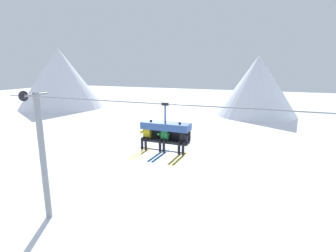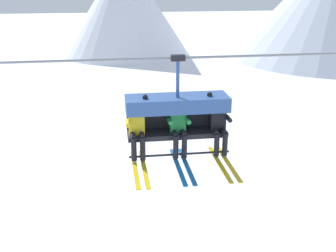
{
  "view_description": "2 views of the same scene",
  "coord_description": "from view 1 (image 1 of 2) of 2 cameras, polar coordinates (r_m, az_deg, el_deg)",
  "views": [
    {
      "loc": [
        4.48,
        -10.8,
        9.13
      ],
      "look_at": [
        0.31,
        -0.67,
        6.67
      ],
      "focal_mm": 28.0,
      "sensor_mm": 36.0,
      "label": 1
    },
    {
      "loc": [
        -1.13,
        -8.93,
        9.2
      ],
      "look_at": [
        0.04,
        -0.74,
        6.19
      ],
      "focal_mm": 45.0,
      "sensor_mm": 36.0,
      "label": 2
    }
  ],
  "objects": [
    {
      "name": "ground_plane",
      "position": [
        14.83,
        -0.13,
        -25.36
      ],
      "size": [
        200.0,
        200.0,
        0.0
      ],
      "primitive_type": "plane",
      "color": "white"
    },
    {
      "name": "mountain_peak_west",
      "position": [
        65.46,
        -22.41,
        9.56
      ],
      "size": [
        18.73,
        18.73,
        13.41
      ],
      "color": "white",
      "rests_on": "ground_plane"
    },
    {
      "name": "mountain_peak_central",
      "position": [
        53.52,
        18.88,
        8.3
      ],
      "size": [
        15.19,
        15.19,
        11.45
      ],
      "color": "white",
      "rests_on": "ground_plane"
    },
    {
      "name": "lift_tower_near",
      "position": [
        17.23,
        -25.69,
        -5.56
      ],
      "size": [
        0.36,
        1.88,
        7.92
      ],
      "color": "gray",
      "rests_on": "ground_plane"
    },
    {
      "name": "lift_cable",
      "position": [
        10.9,
        0.21,
        4.76
      ],
      "size": [
        18.81,
        0.05,
        0.05
      ],
      "color": "gray"
    },
    {
      "name": "chairlift_chair",
      "position": [
        11.24,
        -0.47,
        -0.72
      ],
      "size": [
        2.12,
        0.74,
        2.02
      ],
      "color": "#232328"
    },
    {
      "name": "skier_yellow",
      "position": [
        11.46,
        -4.79,
        -1.88
      ],
      "size": [
        0.48,
        1.7,
        1.34
      ],
      "color": "yellow"
    },
    {
      "name": "skier_green",
      "position": [
        11.11,
        -0.91,
        -2.41
      ],
      "size": [
        0.46,
        1.7,
        1.23
      ],
      "color": "#23843D"
    },
    {
      "name": "skier_black",
      "position": [
        10.82,
        3.24,
        -2.74
      ],
      "size": [
        0.48,
        1.7,
        1.34
      ],
      "color": "black"
    }
  ]
}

